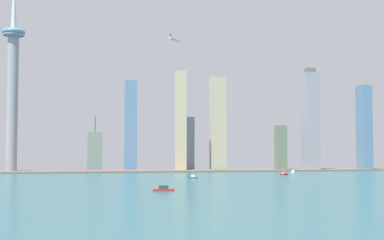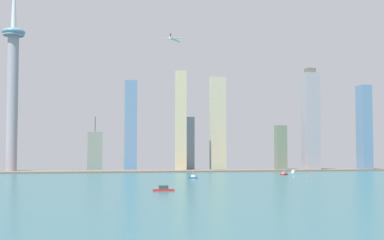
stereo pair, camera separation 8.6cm
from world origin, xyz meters
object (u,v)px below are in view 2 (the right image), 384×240
skyscraper_7 (218,123)px  skyscraper_8 (364,128)px  skyscraper_0 (130,125)px  skyscraper_3 (311,121)px  skyscraper_2 (181,121)px  boat_3 (193,177)px  boat_0 (293,172)px  boat_1 (164,189)px  channel_buoy_2 (312,181)px  skyscraper_9 (281,148)px  channel_buoy_0 (294,176)px  airplane (175,39)px  skyscraper_4 (95,151)px  channel_buoy_1 (310,175)px  skyscraper_6 (187,144)px  skyscraper_1 (220,139)px  boat_2 (284,174)px  observation_tower (13,77)px  skyscraper_5 (316,149)px

skyscraper_7 → skyscraper_8: bearing=-15.3°
skyscraper_0 → skyscraper_3: skyscraper_3 is taller
skyscraper_2 → boat_3: 259.96m
skyscraper_7 → boat_0: 181.70m
boat_1 → channel_buoy_2: (180.35, 108.27, -0.90)m
skyscraper_0 → boat_0: 295.21m
skyscraper_9 → boat_3: (-201.93, -228.93, -37.08)m
skyscraper_3 → channel_buoy_0: (-120.29, -215.16, -84.90)m
boat_0 → airplane: airplane is taller
skyscraper_2 → skyscraper_4: (-137.82, 87.71, -50.10)m
skyscraper_2 → channel_buoy_1: skyscraper_2 is taller
boat_1 → channel_buoy_1: (243.26, 253.87, -0.22)m
skyscraper_4 → channel_buoy_2: 484.16m
skyscraper_9 → boat_1: 515.50m
boat_0 → boat_1: bearing=-5.5°
skyscraper_9 → channel_buoy_0: skyscraper_9 is taller
skyscraper_4 → skyscraper_6: skyscraper_4 is taller
skyscraper_6 → boat_0: skyscraper_6 is taller
skyscraper_2 → airplane: (-26.80, -88.85, 118.71)m
skyscraper_0 → skyscraper_4: (-59.96, 24.67, -44.74)m
boat_0 → boat_1: (-262.12, -359.36, 0.18)m
skyscraper_1 → skyscraper_9: bearing=-53.1°
skyscraper_2 → skyscraper_8: size_ratio=1.13×
skyscraper_7 → boat_2: 235.09m
skyscraper_9 → boat_0: size_ratio=5.09×
skyscraper_9 → boat_2: skyscraper_9 is taller
boat_1 → boat_3: bearing=-105.3°
skyscraper_3 → skyscraper_4: bearing=163.9°
observation_tower → boat_0: 465.74m
skyscraper_9 → skyscraper_5: bearing=41.2°
observation_tower → skyscraper_9: (440.17, -17.95, -112.22)m
skyscraper_9 → boat_2: size_ratio=4.64×
skyscraper_6 → channel_buoy_0: 284.85m
skyscraper_4 → channel_buoy_2: skyscraper_4 is taller
skyscraper_1 → skyscraper_2: 130.55m
boat_0 → airplane: (-187.51, 4.02, 201.06)m
skyscraper_2 → boat_1: bearing=-102.6°
boat_3 → boat_0: bearing=-122.5°
boat_2 → boat_3: boat_3 is taller
channel_buoy_0 → airplane: bearing=132.4°
skyscraper_6 → skyscraper_9: size_ratio=1.20×
skyscraper_0 → boat_2: skyscraper_0 is taller
boat_1 → boat_2: (216.02, 280.85, -0.34)m
skyscraper_3 → boat_2: skyscraper_3 is taller
boat_2 → boat_3: size_ratio=1.40×
skyscraper_0 → boat_3: size_ratio=13.17×
boat_2 → airplane: (-141.41, 82.53, 201.22)m
skyscraper_0 → skyscraper_5: (355.07, 14.98, -41.21)m
channel_buoy_0 → skyscraper_7: bearing=95.8°
observation_tower → skyscraper_6: size_ratio=3.71×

